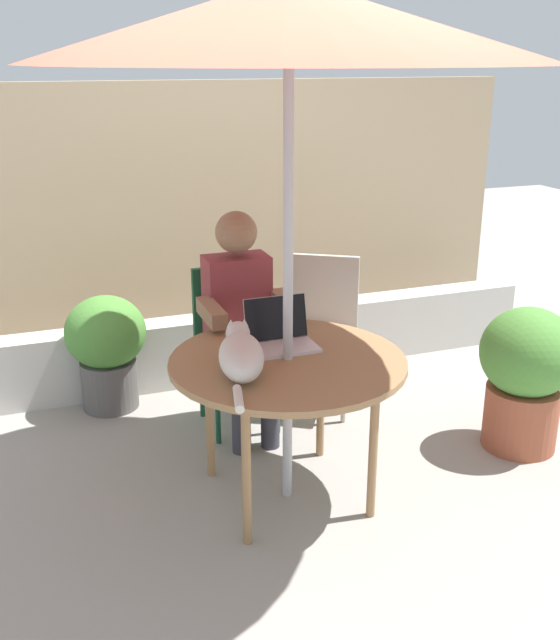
% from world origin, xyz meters
% --- Properties ---
extents(ground_plane, '(14.00, 14.00, 0.00)m').
position_xyz_m(ground_plane, '(0.00, 0.00, 0.00)').
color(ground_plane, gray).
extents(fence_back, '(5.01, 0.08, 1.82)m').
position_xyz_m(fence_back, '(0.00, 2.20, 0.91)').
color(fence_back, tan).
rests_on(fence_back, ground).
extents(planter_wall_low, '(4.51, 0.20, 0.42)m').
position_xyz_m(planter_wall_low, '(0.00, 1.44, 0.21)').
color(planter_wall_low, beige).
rests_on(planter_wall_low, ground).
extents(patio_table, '(1.07, 1.07, 0.70)m').
position_xyz_m(patio_table, '(0.00, 0.00, 0.65)').
color(patio_table, '#9E754C').
rests_on(patio_table, ground).
extents(patio_umbrella, '(2.08, 2.08, 2.26)m').
position_xyz_m(patio_umbrella, '(0.00, 0.00, 2.10)').
color(patio_umbrella, '#B7B7BC').
rests_on(patio_umbrella, ground).
extents(chair_occupied, '(0.40, 0.40, 0.88)m').
position_xyz_m(chair_occupied, '(0.00, 0.85, 0.52)').
color(chair_occupied, '#194C2D').
rests_on(chair_occupied, ground).
extents(chair_empty, '(0.55, 0.55, 0.88)m').
position_xyz_m(chair_empty, '(0.55, 0.89, 0.52)').
color(chair_empty, '#B2A899').
rests_on(chair_empty, ground).
extents(person_seated, '(0.48, 0.48, 1.22)m').
position_xyz_m(person_seated, '(-0.00, 0.70, 0.69)').
color(person_seated, maroon).
rests_on(person_seated, ground).
extents(laptop, '(0.30, 0.25, 0.21)m').
position_xyz_m(laptop, '(0.03, 0.18, 0.76)').
color(laptop, silver).
rests_on(laptop, patio_table).
extents(cat, '(0.28, 0.63, 0.17)m').
position_xyz_m(cat, '(-0.24, -0.08, 0.78)').
color(cat, silver).
rests_on(cat, patio_table).
extents(potted_plant_near_fence, '(0.47, 0.47, 0.68)m').
position_xyz_m(potted_plant_near_fence, '(-0.65, 1.25, 0.39)').
color(potted_plant_near_fence, '#595654').
rests_on(potted_plant_near_fence, ground).
extents(potted_plant_by_chair, '(0.49, 0.49, 0.77)m').
position_xyz_m(potted_plant_by_chair, '(1.33, 0.02, 0.43)').
color(potted_plant_by_chair, '#9E5138').
rests_on(potted_plant_by_chair, ground).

